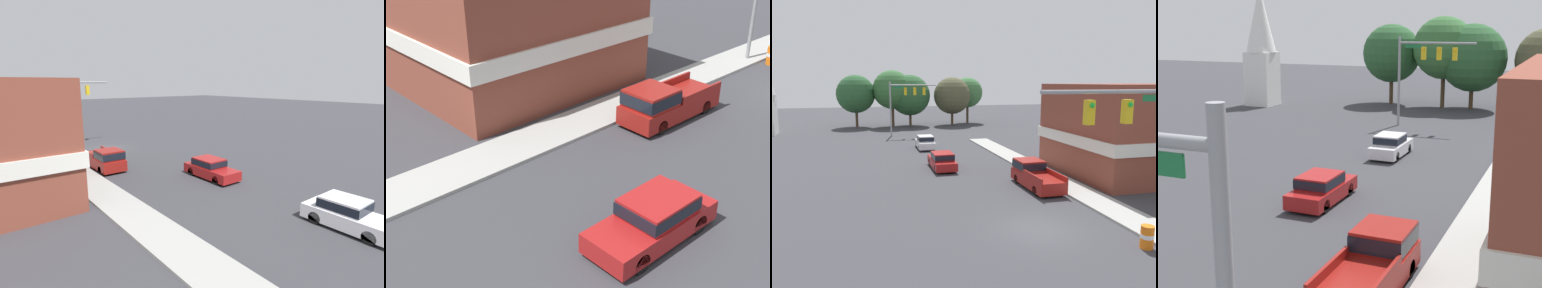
# 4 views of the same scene
# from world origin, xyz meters

# --- Properties ---
(ground_plane) EXTENTS (200.00, 200.00, 0.00)m
(ground_plane) POSITION_xyz_m (0.00, 0.00, 0.00)
(ground_plane) COLOR #38383D
(sidewalk_curb) EXTENTS (2.40, 60.00, 0.14)m
(sidewalk_curb) POSITION_xyz_m (5.70, 0.00, 0.07)
(sidewalk_curb) COLOR #9E9E99
(sidewalk_curb) RESTS_ON ground
(near_signal_assembly) EXTENTS (6.90, 0.49, 7.69)m
(near_signal_assembly) POSITION_xyz_m (3.26, -2.90, 5.53)
(near_signal_assembly) COLOR gray
(near_signal_assembly) RESTS_ON ground
(car_lead) EXTENTS (1.85, 4.59, 1.49)m
(car_lead) POSITION_xyz_m (-2.14, 14.81, 0.77)
(car_lead) COLOR black
(car_lead) RESTS_ON ground
(car_second_ahead) EXTENTS (1.80, 4.23, 1.54)m
(car_second_ahead) POSITION_xyz_m (-2.06, 25.13, 0.80)
(car_second_ahead) COLOR black
(car_second_ahead) RESTS_ON ground
(pickup_truck_parked) EXTENTS (1.96, 5.28, 1.81)m
(pickup_truck_parked) POSITION_xyz_m (3.32, 7.62, 0.90)
(pickup_truck_parked) COLOR black
(pickup_truck_parked) RESTS_ON ground
(construction_barrel) EXTENTS (0.60, 0.60, 1.09)m
(construction_barrel) POSITION_xyz_m (3.90, -3.26, 0.56)
(construction_barrel) COLOR orange
(construction_barrel) RESTS_ON ground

